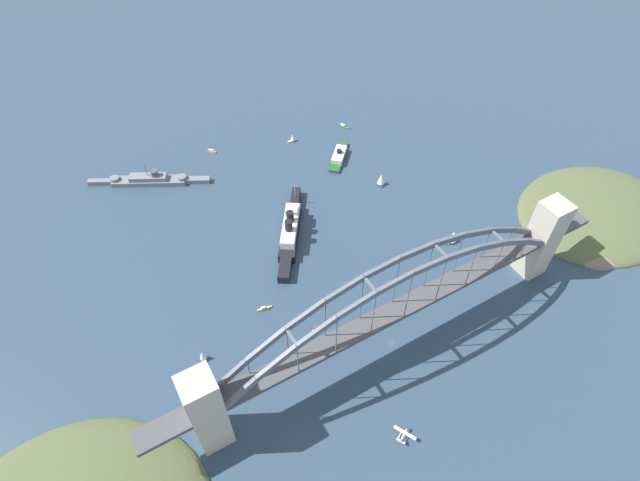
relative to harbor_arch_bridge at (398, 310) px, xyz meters
The scene contains 15 objects.
ground_plane 30.06m from the harbor_arch_bridge, 165.96° to the right, with size 1400.00×1400.00×0.00m, color #2D4256.
harbor_arch_bridge is the anchor object (origin of this frame).
headland_east_shore 181.46m from the harbor_arch_bridge, ahead, with size 114.11×93.40×18.25m.
ocean_liner 102.27m from the harbor_arch_bridge, 96.16° to the left, with size 50.85×71.25×18.96m.
naval_cruiser 211.33m from the harbor_arch_bridge, 110.87° to the left, with size 79.62×45.62×16.99m.
harbor_ferry_steamer 165.17m from the harbor_arch_bridge, 68.74° to the left, with size 30.91×31.74×7.66m.
seaplane_taxiing_near_bridge 59.22m from the harbor_arch_bridge, 119.24° to the right, with size 8.98×11.03×4.89m.
small_boat_0 91.14m from the harbor_arch_bridge, 27.98° to the left, with size 9.68×5.49×10.75m.
small_boat_1 80.16m from the harbor_arch_bridge, 133.35° to the left, with size 8.55×2.52×2.37m.
small_boat_2 211.55m from the harbor_arch_bridge, 96.07° to the left, with size 4.72×7.01×2.15m.
small_boat_3 205.67m from the harbor_arch_bridge, 65.65° to the left, with size 6.63×11.68×2.14m.
small_boat_4 105.34m from the harbor_arch_bridge, 156.02° to the left, with size 4.39×6.85×8.23m.
small_boat_5 133.14m from the harbor_arch_bridge, 57.87° to the left, with size 6.66×9.65×10.63m.
small_boat_6 194.69m from the harbor_arch_bridge, 78.44° to the left, with size 6.92×4.05×7.20m.
channel_marker_buoy 51.89m from the harbor_arch_bridge, 139.62° to the left, with size 2.20×2.20×2.75m.
Camera 1 is at (-105.97, -104.94, 239.55)m, focal length 28.00 mm.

